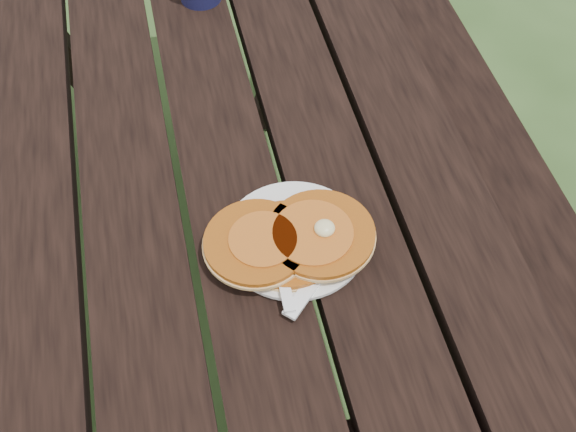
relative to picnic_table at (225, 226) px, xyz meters
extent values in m
plane|color=#2A431C|center=(0.00, 0.00, -0.37)|extent=(60.00, 60.00, 0.00)
cube|color=black|center=(0.00, 0.00, 0.36)|extent=(0.75, 1.80, 0.04)
cube|color=black|center=(0.55, 0.00, 0.06)|extent=(0.25, 1.80, 0.04)
cylinder|color=white|center=(0.07, -0.34, 0.39)|extent=(0.24, 0.24, 0.01)
cylinder|color=#B35914|center=(0.06, -0.35, 0.40)|extent=(0.15, 0.15, 0.01)
cylinder|color=#B35914|center=(0.01, -0.35, 0.41)|extent=(0.14, 0.14, 0.01)
cylinder|color=#B35914|center=(0.10, -0.35, 0.41)|extent=(0.15, 0.15, 0.01)
cylinder|color=#AA5418|center=(0.09, -0.35, 0.42)|extent=(0.11, 0.11, 0.00)
ellipsoid|color=#F4E59E|center=(0.11, -0.35, 0.42)|extent=(0.03, 0.03, 0.02)
cube|color=white|center=(0.10, -0.40, 0.39)|extent=(0.14, 0.14, 0.00)
camera|label=1|loc=(-0.07, -0.91, 1.21)|focal=45.00mm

